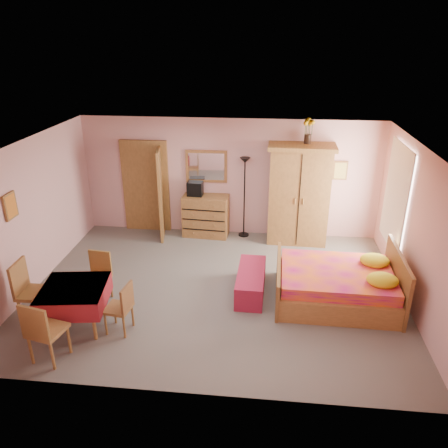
# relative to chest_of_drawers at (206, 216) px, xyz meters

# --- Properties ---
(floor) EXTENTS (6.50, 6.50, 0.00)m
(floor) POSITION_rel_chest_of_drawers_xyz_m (0.52, -2.27, -0.47)
(floor) COLOR slate
(floor) RESTS_ON ground
(ceiling) EXTENTS (6.50, 6.50, 0.00)m
(ceiling) POSITION_rel_chest_of_drawers_xyz_m (0.52, -2.27, 2.13)
(ceiling) COLOR brown
(ceiling) RESTS_ON wall_back
(wall_back) EXTENTS (6.50, 0.10, 2.60)m
(wall_back) POSITION_rel_chest_of_drawers_xyz_m (0.52, 0.23, 0.83)
(wall_back) COLOR #D79C9C
(wall_back) RESTS_ON floor
(wall_front) EXTENTS (6.50, 0.10, 2.60)m
(wall_front) POSITION_rel_chest_of_drawers_xyz_m (0.52, -4.77, 0.83)
(wall_front) COLOR #D79C9C
(wall_front) RESTS_ON floor
(wall_left) EXTENTS (0.10, 5.00, 2.60)m
(wall_left) POSITION_rel_chest_of_drawers_xyz_m (-2.73, -2.27, 0.83)
(wall_left) COLOR #D79C9C
(wall_left) RESTS_ON floor
(wall_right) EXTENTS (0.10, 5.00, 2.60)m
(wall_right) POSITION_rel_chest_of_drawers_xyz_m (3.77, -2.27, 0.83)
(wall_right) COLOR #D79C9C
(wall_right) RESTS_ON floor
(doorway) EXTENTS (1.06, 0.12, 2.15)m
(doorway) POSITION_rel_chest_of_drawers_xyz_m (-1.38, 0.20, 0.56)
(doorway) COLOR #9E6B35
(doorway) RESTS_ON floor
(window) EXTENTS (0.08, 1.40, 1.95)m
(window) POSITION_rel_chest_of_drawers_xyz_m (3.73, -1.07, 0.98)
(window) COLOR white
(window) RESTS_ON wall_right
(picture_left) EXTENTS (0.04, 0.32, 0.42)m
(picture_left) POSITION_rel_chest_of_drawers_xyz_m (-2.70, -2.87, 1.23)
(picture_left) COLOR orange
(picture_left) RESTS_ON wall_left
(picture_back) EXTENTS (0.30, 0.04, 0.40)m
(picture_back) POSITION_rel_chest_of_drawers_xyz_m (2.87, 0.20, 1.08)
(picture_back) COLOR #D8BF59
(picture_back) RESTS_ON wall_back
(chest_of_drawers) EXTENTS (1.03, 0.57, 0.94)m
(chest_of_drawers) POSITION_rel_chest_of_drawers_xyz_m (0.00, 0.00, 0.00)
(chest_of_drawers) COLOR olive
(chest_of_drawers) RESTS_ON floor
(wall_mirror) EXTENTS (0.91, 0.07, 0.72)m
(wall_mirror) POSITION_rel_chest_of_drawers_xyz_m (0.00, 0.21, 1.08)
(wall_mirror) COLOR white
(wall_mirror) RESTS_ON wall_back
(stereo) EXTENTS (0.35, 0.26, 0.31)m
(stereo) POSITION_rel_chest_of_drawers_xyz_m (-0.23, 0.02, 0.62)
(stereo) COLOR black
(stereo) RESTS_ON chest_of_drawers
(floor_lamp) EXTENTS (0.27, 0.27, 1.81)m
(floor_lamp) POSITION_rel_chest_of_drawers_xyz_m (0.85, 0.06, 0.44)
(floor_lamp) COLOR black
(floor_lamp) RESTS_ON floor
(wardrobe) EXTENTS (1.39, 0.74, 2.15)m
(wardrobe) POSITION_rel_chest_of_drawers_xyz_m (2.02, -0.09, 0.61)
(wardrobe) COLOR olive
(wardrobe) RESTS_ON floor
(sunflower_vase) EXTENTS (0.21, 0.21, 0.52)m
(sunflower_vase) POSITION_rel_chest_of_drawers_xyz_m (2.12, 0.02, 1.94)
(sunflower_vase) COLOR gold
(sunflower_vase) RESTS_ON wardrobe
(bed) EXTENTS (2.07, 1.65, 0.94)m
(bed) POSITION_rel_chest_of_drawers_xyz_m (2.57, -2.40, 0.00)
(bed) COLOR #B9126D
(bed) RESTS_ON floor
(bench) EXTENTS (0.49, 1.27, 0.42)m
(bench) POSITION_rel_chest_of_drawers_xyz_m (1.13, -2.31, -0.26)
(bench) COLOR maroon
(bench) RESTS_ON floor
(dining_table) EXTENTS (1.07, 1.07, 0.70)m
(dining_table) POSITION_rel_chest_of_drawers_xyz_m (-1.51, -3.56, -0.12)
(dining_table) COLOR maroon
(dining_table) RESTS_ON floor
(chair_south) EXTENTS (0.53, 0.53, 0.97)m
(chair_south) POSITION_rel_chest_of_drawers_xyz_m (-1.57, -4.32, 0.02)
(chair_south) COLOR #A56E38
(chair_south) RESTS_ON floor
(chair_north) EXTENTS (0.44, 0.44, 0.87)m
(chair_north) POSITION_rel_chest_of_drawers_xyz_m (-1.44, -2.85, -0.03)
(chair_north) COLOR olive
(chair_north) RESTS_ON floor
(chair_west) EXTENTS (0.48, 0.48, 1.03)m
(chair_west) POSITION_rel_chest_of_drawers_xyz_m (-2.18, -3.48, 0.05)
(chair_west) COLOR #A06F36
(chair_west) RESTS_ON floor
(chair_east) EXTENTS (0.42, 0.42, 0.82)m
(chair_east) POSITION_rel_chest_of_drawers_xyz_m (-0.82, -3.60, -0.06)
(chair_east) COLOR olive
(chair_east) RESTS_ON floor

